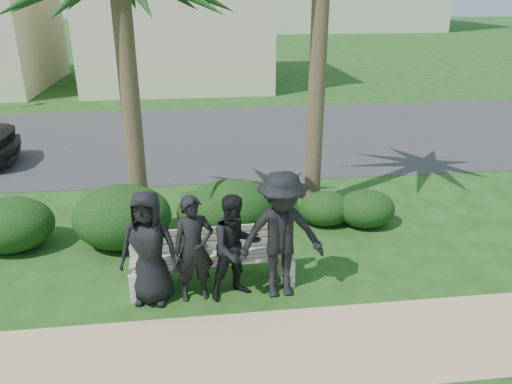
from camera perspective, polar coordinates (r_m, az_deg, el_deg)
ground at (r=7.85m, az=-2.90°, el=-9.50°), size 160.00×160.00×0.00m
footpath at (r=6.38m, az=-1.55°, el=-17.90°), size 30.00×1.60×0.01m
asphalt_street at (r=15.25m, az=-5.31°, el=6.29°), size 160.00×8.00×0.01m
stucco_bldg_right at (r=24.69m, az=-9.12°, el=20.71°), size 8.40×8.40×7.30m
park_bench at (r=7.46m, az=-5.02°, el=-8.00°), size 2.39×0.63×0.83m
man_a at (r=7.02m, az=-12.14°, el=-6.26°), size 0.90×0.68×1.66m
man_b at (r=6.99m, az=-7.12°, el=-6.46°), size 0.62×0.46×1.57m
man_c at (r=7.00m, az=-2.35°, el=-6.33°), size 0.90×0.79×1.55m
man_d at (r=6.96m, az=2.94°, el=-5.00°), size 1.24×0.75×1.88m
hedge_a at (r=9.38m, az=-26.23°, el=-3.20°), size 1.42×1.17×0.93m
hedge_b at (r=8.82m, az=-15.04°, el=-2.55°), size 1.67×1.38×1.09m
hedge_c at (r=9.04m, az=-2.73°, el=-1.48°), size 1.53×1.26×0.99m
hedge_d at (r=8.98m, az=-4.62°, el=-1.99°), size 1.40×1.16×0.91m
hedge_e at (r=9.45m, az=7.92°, el=-1.77°), size 0.99×0.82×0.65m
hedge_f at (r=9.51m, az=12.47°, el=-1.76°), size 1.08×0.89×0.70m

